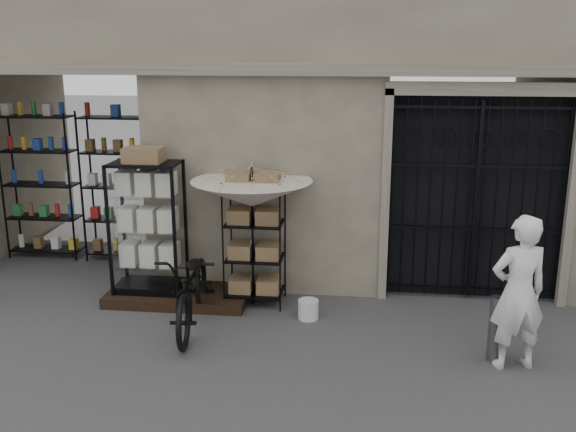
# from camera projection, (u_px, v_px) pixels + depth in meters

# --- Properties ---
(ground) EXTENTS (80.00, 80.00, 0.00)m
(ground) POSITION_uv_depth(u_px,v_px,m) (342.00, 360.00, 7.46)
(ground) COLOR black
(ground) RESTS_ON ground
(shop_recess) EXTENTS (3.00, 1.70, 3.00)m
(shop_recess) POSITION_uv_depth(u_px,v_px,m) (69.00, 178.00, 10.28)
(shop_recess) COLOR black
(shop_recess) RESTS_ON ground
(shop_shelving) EXTENTS (2.70, 0.50, 2.50)m
(shop_shelving) POSITION_uv_depth(u_px,v_px,m) (81.00, 187.00, 10.83)
(shop_shelving) COLOR black
(shop_shelving) RESTS_ON ground
(iron_gate) EXTENTS (2.50, 0.21, 3.00)m
(iron_gate) POSITION_uv_depth(u_px,v_px,m) (474.00, 195.00, 9.07)
(iron_gate) COLOR black
(iron_gate) RESTS_ON ground
(step_platform) EXTENTS (2.00, 0.90, 0.15)m
(step_platform) POSITION_uv_depth(u_px,v_px,m) (179.00, 296.00, 9.20)
(step_platform) COLOR black
(step_platform) RESTS_ON ground
(display_cabinet) EXTENTS (1.07, 0.86, 2.01)m
(display_cabinet) POSITION_uv_depth(u_px,v_px,m) (148.00, 234.00, 9.02)
(display_cabinet) COLOR black
(display_cabinet) RESTS_ON step_platform
(wire_rack) EXTENTS (0.83, 0.63, 1.79)m
(wire_rack) POSITION_uv_depth(u_px,v_px,m) (255.00, 244.00, 8.94)
(wire_rack) COLOR black
(wire_rack) RESTS_ON ground
(market_umbrella) EXTENTS (1.80, 1.82, 2.36)m
(market_umbrella) POSITION_uv_depth(u_px,v_px,m) (252.00, 187.00, 8.70)
(market_umbrella) COLOR black
(market_umbrella) RESTS_ON ground
(white_bucket) EXTENTS (0.28, 0.28, 0.26)m
(white_bucket) POSITION_uv_depth(u_px,v_px,m) (308.00, 309.00, 8.59)
(white_bucket) COLOR silver
(white_bucket) RESTS_ON ground
(bicycle) EXTENTS (0.82, 1.14, 2.04)m
(bicycle) POSITION_uv_depth(u_px,v_px,m) (195.00, 326.00, 8.39)
(bicycle) COLOR black
(bicycle) RESTS_ON ground
(steel_bollard) EXTENTS (0.18, 0.18, 0.79)m
(steel_bollard) POSITION_uv_depth(u_px,v_px,m) (495.00, 329.00, 7.37)
(steel_bollard) COLOR #56585D
(steel_bollard) RESTS_ON ground
(shopkeeper) EXTENTS (1.11, 1.90, 0.43)m
(shopkeeper) POSITION_uv_depth(u_px,v_px,m) (511.00, 366.00, 7.34)
(shopkeeper) COLOR silver
(shopkeeper) RESTS_ON ground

